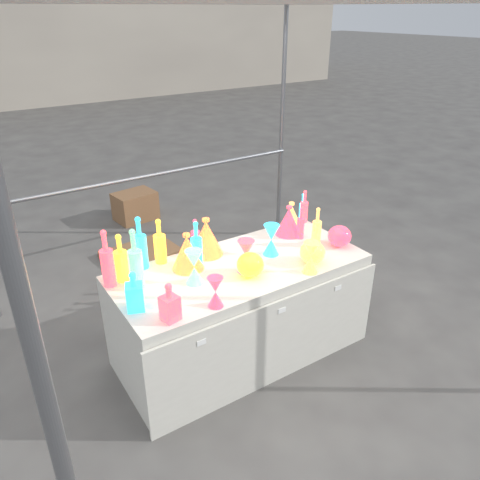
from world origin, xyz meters
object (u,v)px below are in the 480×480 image
hourglass_0 (246,256)px  globe_0 (250,266)px  bottle_0 (160,241)px  lampshade_0 (187,251)px  cardboard_box_closed (135,206)px  display_table (241,310)px

hourglass_0 → globe_0: size_ratio=1.27×
bottle_0 → globe_0: bottle_0 is taller
hourglass_0 → lampshade_0: bearing=140.8°
cardboard_box_closed → hourglass_0: hourglass_0 is taller
cardboard_box_closed → hourglass_0: bearing=-103.7°
globe_0 → lampshade_0: size_ratio=0.70×
lampshade_0 → hourglass_0: bearing=-43.2°
bottle_0 → lampshade_0: (0.12, -0.18, -0.03)m
display_table → cardboard_box_closed: 2.83m
display_table → globe_0: 0.47m
bottle_0 → hourglass_0: bearing=-45.4°
globe_0 → lampshade_0: lampshade_0 is taller
cardboard_box_closed → bottle_0: 2.66m
bottle_0 → hourglass_0: 0.62m
display_table → hourglass_0: size_ratio=7.84×
display_table → lampshade_0: 0.63m
hourglass_0 → globe_0: bearing=-95.8°
display_table → cardboard_box_closed: bearing=84.5°
display_table → hourglass_0: bearing=-96.9°
cardboard_box_closed → globe_0: bearing=-103.7°
bottle_0 → hourglass_0: (0.43, -0.44, -0.05)m
lampshade_0 → display_table: bearing=-32.4°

